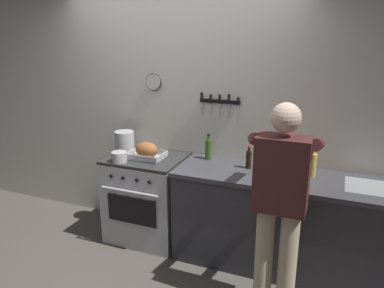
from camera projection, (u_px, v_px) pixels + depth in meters
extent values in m
cube|color=white|center=(180.00, 113.00, 3.90)|extent=(6.00, 0.10, 2.60)
cube|color=black|center=(220.00, 101.00, 3.64)|extent=(0.41, 0.02, 0.04)
cube|color=silver|center=(202.00, 108.00, 3.72)|extent=(0.02, 0.00, 0.12)
cube|color=black|center=(202.00, 97.00, 3.68)|extent=(0.02, 0.02, 0.10)
cube|color=silver|center=(210.00, 109.00, 3.68)|extent=(0.02, 0.00, 0.11)
cube|color=black|center=(211.00, 99.00, 3.65)|extent=(0.02, 0.02, 0.08)
cube|color=silver|center=(219.00, 110.00, 3.65)|extent=(0.02, 0.00, 0.13)
cube|color=black|center=(220.00, 99.00, 3.62)|extent=(0.02, 0.02, 0.09)
cube|color=silver|center=(228.00, 111.00, 3.62)|extent=(0.02, 0.00, 0.13)
cube|color=black|center=(229.00, 99.00, 3.58)|extent=(0.02, 0.02, 0.10)
cube|color=silver|center=(238.00, 113.00, 3.59)|extent=(0.02, 0.00, 0.16)
cube|color=black|center=(238.00, 101.00, 3.55)|extent=(0.02, 0.02, 0.08)
cylinder|color=white|center=(153.00, 82.00, 3.84)|extent=(0.16, 0.02, 0.16)
torus|color=black|center=(153.00, 82.00, 3.84)|extent=(0.18, 0.02, 0.18)
cube|color=#38383D|center=(285.00, 224.00, 3.40)|extent=(2.00, 0.62, 0.86)
cube|color=#3D3D42|center=(288.00, 179.00, 3.27)|extent=(2.03, 0.65, 0.04)
cube|color=#B2B5B7|center=(373.00, 193.00, 3.06)|extent=(0.44, 0.36, 0.11)
cube|color=#BCBCC1|center=(147.00, 199.00, 3.91)|extent=(0.76, 0.62, 0.87)
cube|color=black|center=(132.00, 210.00, 3.63)|extent=(0.53, 0.01, 0.28)
cube|color=#2D2D2D|center=(146.00, 158.00, 3.78)|extent=(0.76, 0.62, 0.03)
cylinder|color=black|center=(111.00, 176.00, 3.60)|extent=(0.04, 0.02, 0.04)
cylinder|color=black|center=(123.00, 178.00, 3.56)|extent=(0.04, 0.02, 0.04)
cylinder|color=black|center=(137.00, 180.00, 3.50)|extent=(0.04, 0.02, 0.04)
cylinder|color=black|center=(149.00, 182.00, 3.45)|extent=(0.04, 0.02, 0.04)
cylinder|color=silver|center=(129.00, 192.00, 3.54)|extent=(0.61, 0.02, 0.02)
cylinder|color=#C6B793|center=(264.00, 258.00, 2.90)|extent=(0.14, 0.14, 0.86)
cylinder|color=#C6B793|center=(287.00, 263.00, 2.84)|extent=(0.14, 0.14, 0.86)
cube|color=#4C2323|center=(282.00, 174.00, 2.66)|extent=(0.38, 0.22, 0.56)
sphere|color=beige|center=(286.00, 118.00, 2.54)|extent=(0.21, 0.21, 0.21)
cylinder|color=#4C2323|center=(261.00, 138.00, 2.90)|extent=(0.09, 0.55, 0.22)
cylinder|color=#4C2323|center=(318.00, 144.00, 2.75)|extent=(0.09, 0.55, 0.22)
cube|color=#B7B7BC|center=(147.00, 158.00, 3.73)|extent=(0.34, 0.25, 0.01)
cube|color=#B7B7BC|center=(141.00, 158.00, 3.61)|extent=(0.34, 0.01, 0.05)
cube|color=#B7B7BC|center=(153.00, 151.00, 3.83)|extent=(0.34, 0.01, 0.05)
cube|color=#B7B7BC|center=(132.00, 153.00, 3.78)|extent=(0.01, 0.25, 0.05)
cube|color=#B7B7BC|center=(162.00, 157.00, 3.66)|extent=(0.01, 0.25, 0.05)
ellipsoid|color=#935628|center=(147.00, 150.00, 3.71)|extent=(0.23, 0.17, 0.16)
cylinder|color=#B7B7BC|center=(125.00, 141.00, 3.93)|extent=(0.20, 0.20, 0.22)
cylinder|color=#B7B7BC|center=(119.00, 157.00, 3.63)|extent=(0.15, 0.15, 0.10)
cube|color=tan|center=(284.00, 175.00, 3.27)|extent=(0.36, 0.24, 0.02)
cylinder|color=red|center=(308.00, 166.00, 3.34)|extent=(0.05, 0.05, 0.13)
cylinder|color=red|center=(309.00, 157.00, 3.32)|extent=(0.02, 0.02, 0.03)
cylinder|color=#197219|center=(309.00, 155.00, 3.31)|extent=(0.03, 0.03, 0.01)
cylinder|color=#997F4C|center=(287.00, 163.00, 3.31)|extent=(0.07, 0.07, 0.19)
cylinder|color=#997F4C|center=(288.00, 151.00, 3.27)|extent=(0.03, 0.03, 0.04)
cylinder|color=black|center=(289.00, 148.00, 3.27)|extent=(0.03, 0.03, 0.01)
cylinder|color=black|center=(249.00, 160.00, 3.45)|extent=(0.05, 0.05, 0.16)
cylinder|color=black|center=(249.00, 149.00, 3.42)|extent=(0.02, 0.02, 0.04)
cylinder|color=#B21919|center=(249.00, 147.00, 3.41)|extent=(0.03, 0.03, 0.01)
cylinder|color=gold|center=(312.00, 165.00, 3.25)|extent=(0.07, 0.07, 0.20)
cylinder|color=gold|center=(314.00, 151.00, 3.21)|extent=(0.03, 0.03, 0.04)
cylinder|color=black|center=(314.00, 148.00, 3.21)|extent=(0.03, 0.03, 0.01)
cylinder|color=#385623|center=(208.00, 149.00, 3.69)|extent=(0.06, 0.06, 0.20)
cylinder|color=#385623|center=(209.00, 138.00, 3.65)|extent=(0.03, 0.03, 0.04)
cylinder|color=black|center=(209.00, 135.00, 3.64)|extent=(0.03, 0.03, 0.01)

